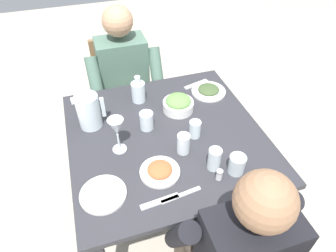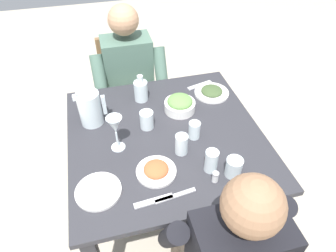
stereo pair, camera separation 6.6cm
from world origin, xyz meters
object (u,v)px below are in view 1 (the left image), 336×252
at_px(dining_table, 166,148).
at_px(diner_near, 230,243).
at_px(salad_bowl, 178,104).
at_px(water_glass_far_left, 214,159).
at_px(water_glass_near_left, 183,144).
at_px(plate_dolmas, 209,90).
at_px(plate_yoghurt, 103,193).
at_px(diner_far, 127,88).
at_px(salt_shaker, 219,175).
at_px(wine_glass, 117,129).
at_px(water_pitcher, 89,111).
at_px(chair_far, 123,89).
at_px(water_glass_by_pitcher, 237,164).
at_px(water_glass_center, 147,121).
at_px(water_glass_near_right, 195,129).
at_px(plate_rice_curry, 160,171).
at_px(oil_carafe, 138,92).

height_order(dining_table, diner_near, diner_near).
height_order(diner_near, salad_bowl, diner_near).
height_order(water_glass_far_left, water_glass_near_left, water_glass_far_left).
relative_size(plate_dolmas, plate_yoghurt, 1.04).
bearing_deg(diner_far, salt_shaker, -76.39).
distance_m(dining_table, wine_glass, 0.35).
relative_size(dining_table, water_glass_far_left, 8.69).
bearing_deg(water_pitcher, chair_far, 66.16).
xyz_separation_m(diner_near, salt_shaker, (0.05, 0.25, 0.12)).
relative_size(diner_near, water_glass_by_pitcher, 12.15).
bearing_deg(water_glass_by_pitcher, plate_dolmas, 78.19).
bearing_deg(water_glass_center, water_glass_far_left, -57.77).
height_order(diner_near, water_glass_near_right, diner_near).
bearing_deg(water_glass_near_right, water_glass_by_pitcher, -71.13).
relative_size(water_glass_near_right, water_glass_by_pitcher, 0.99).
relative_size(diner_far, plate_rice_curry, 6.18).
bearing_deg(wine_glass, plate_yoghurt, -115.76).
relative_size(chair_far, water_glass_near_left, 8.02).
relative_size(water_glass_far_left, water_glass_by_pitcher, 1.22).
xyz_separation_m(dining_table, plate_rice_curry, (-0.10, -0.24, 0.12)).
distance_m(diner_near, salt_shaker, 0.29).
xyz_separation_m(chair_far, salad_bowl, (0.22, -0.63, 0.28)).
relative_size(plate_rice_curry, plate_yoghurt, 0.92).
bearing_deg(oil_carafe, salt_shaker, -72.97).
relative_size(water_glass_far_left, wine_glass, 0.59).
xyz_separation_m(diner_near, plate_yoghurt, (-0.46, 0.32, 0.10)).
relative_size(water_pitcher, water_glass_near_left, 1.79).
bearing_deg(water_glass_by_pitcher, wine_glass, 148.52).
bearing_deg(diner_near, dining_table, 98.16).
distance_m(water_glass_near_left, wine_glass, 0.33).
height_order(plate_rice_curry, wine_glass, wine_glass).
xyz_separation_m(salad_bowl, plate_dolmas, (0.23, 0.10, -0.03)).
distance_m(plate_rice_curry, plate_dolmas, 0.69).
bearing_deg(water_glass_near_right, salad_bowl, 92.72).
relative_size(plate_dolmas, wine_glass, 1.06).
bearing_deg(water_glass_near_left, diner_far, 100.22).
relative_size(diner_near, water_glass_center, 11.57).
bearing_deg(chair_far, diner_far, -90.00).
bearing_deg(plate_yoghurt, water_pitcher, 88.94).
bearing_deg(water_glass_far_left, water_pitcher, 136.98).
relative_size(plate_rice_curry, water_glass_near_left, 1.75).
distance_m(chair_far, water_pitcher, 0.75).
bearing_deg(salad_bowl, chair_far, 108.91).
relative_size(chair_far, water_glass_center, 8.59).
bearing_deg(oil_carafe, dining_table, -78.48).
relative_size(chair_far, water_glass_far_left, 7.42).
height_order(chair_far, water_pitcher, water_pitcher).
distance_m(plate_yoghurt, water_glass_far_left, 0.51).
bearing_deg(water_glass_center, water_glass_by_pitcher, -52.57).
relative_size(dining_table, plate_yoghurt, 4.97).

